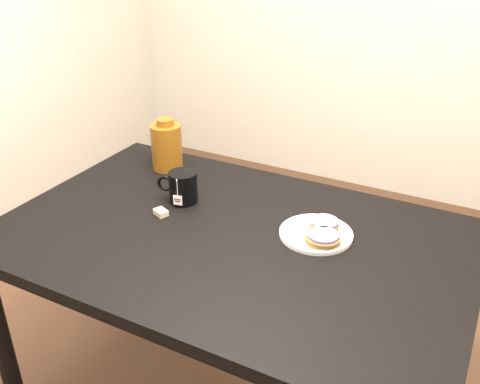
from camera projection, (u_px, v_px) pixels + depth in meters
The scene contains 7 objects.
table at pixel (231, 257), 1.64m from camera, with size 1.40×0.90×0.75m.
plate at pixel (316, 233), 1.59m from camera, with size 0.22×0.22×0.02m.
bagel_back at pixel (324, 224), 1.60m from camera, with size 0.09×0.09×0.03m.
bagel_front at pixel (323, 238), 1.53m from camera, with size 0.11×0.11×0.03m.
mug at pixel (182, 187), 1.76m from camera, with size 0.15×0.11×0.10m.
teabag_pouch at pixel (161, 212), 1.70m from camera, with size 0.04×0.03×0.02m, color #C6B793.
bagel_package at pixel (167, 146), 1.98m from camera, with size 0.15×0.15×0.19m.
Camera 1 is at (0.66, -1.19, 1.60)m, focal length 40.00 mm.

